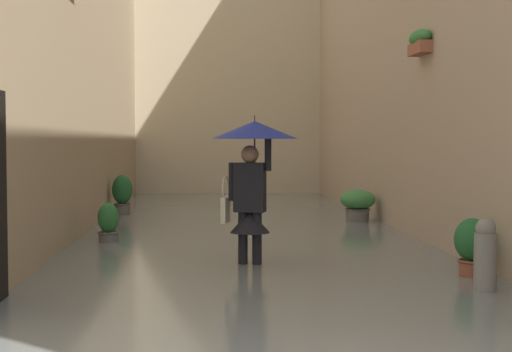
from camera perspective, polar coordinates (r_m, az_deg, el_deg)
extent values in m
plane|color=gray|center=(13.15, -0.88, -4.84)|extent=(60.00, 60.00, 0.00)
cube|color=slate|center=(13.14, -0.88, -4.48)|extent=(6.15, 24.62, 0.16)
cube|color=#9E563D|center=(11.98, 12.06, 9.23)|extent=(0.20, 0.70, 0.18)
ellipsoid|color=#387F3D|center=(12.00, 12.07, 9.99)|extent=(0.28, 0.76, 0.24)
cube|color=beige|center=(23.35, -2.14, 8.42)|extent=(8.95, 1.80, 8.12)
cube|color=#4C4233|center=(9.74, -0.97, -7.18)|extent=(0.17, 0.26, 0.10)
cylinder|color=black|center=(9.68, -0.98, -4.79)|extent=(0.15, 0.15, 0.72)
cube|color=#4C4233|center=(9.71, 0.07, -7.22)|extent=(0.17, 0.26, 0.10)
cylinder|color=black|center=(9.64, 0.07, -4.82)|extent=(0.15, 0.15, 0.72)
cube|color=black|center=(9.60, -0.45, -0.85)|extent=(0.42, 0.31, 0.62)
cone|color=black|center=(9.63, -0.45, -3.39)|extent=(0.61, 0.61, 0.28)
sphere|color=#8C664C|center=(9.58, -0.46, 1.62)|extent=(0.22, 0.22, 0.22)
cylinder|color=black|center=(9.54, 0.90, 1.70)|extent=(0.10, 0.10, 0.44)
cylinder|color=black|center=(9.65, -1.79, -0.43)|extent=(0.10, 0.10, 0.48)
cylinder|color=black|center=(9.57, -0.10, 2.21)|extent=(0.02, 0.02, 0.41)
cone|color=navy|center=(9.57, -0.10, 3.44)|extent=(1.08, 1.08, 0.22)
cylinder|color=black|center=(9.57, -0.10, 4.28)|extent=(0.01, 0.01, 0.08)
cube|color=beige|center=(9.67, -2.28, -2.53)|extent=(0.13, 0.29, 0.32)
torus|color=beige|center=(9.65, -2.28, -0.88)|extent=(0.10, 0.29, 0.30)
cylinder|color=#66605B|center=(14.92, 7.54, -3.21)|extent=(0.44, 0.44, 0.39)
torus|color=#56524E|center=(14.90, 7.54, -2.47)|extent=(0.47, 0.47, 0.04)
ellipsoid|color=#428947|center=(14.88, 7.55, -1.73)|extent=(0.68, 0.68, 0.38)
cylinder|color=brown|center=(9.22, 15.70, -7.11)|extent=(0.30, 0.30, 0.33)
torus|color=brown|center=(9.19, 15.71, -6.09)|extent=(0.33, 0.33, 0.04)
ellipsoid|color=#23602D|center=(9.16, 15.73, -4.56)|extent=(0.41, 0.41, 0.49)
cylinder|color=#66605B|center=(16.29, -9.88, -2.74)|extent=(0.32, 0.32, 0.38)
torus|color=#56524E|center=(16.28, -9.88, -2.08)|extent=(0.35, 0.35, 0.04)
ellipsoid|color=#23602D|center=(16.25, -9.89, -1.00)|extent=(0.42, 0.42, 0.61)
cylinder|color=#66605B|center=(12.06, -10.88, -4.86)|extent=(0.29, 0.29, 0.30)
torus|color=#56524E|center=(12.04, -10.89, -4.16)|extent=(0.33, 0.33, 0.04)
ellipsoid|color=#2D7033|center=(12.01, -10.90, -3.06)|extent=(0.32, 0.32, 0.46)
cylinder|color=gray|center=(8.34, 16.61, -6.68)|extent=(0.23, 0.23, 0.76)
sphere|color=gray|center=(8.28, 16.65, -3.74)|extent=(0.21, 0.21, 0.21)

